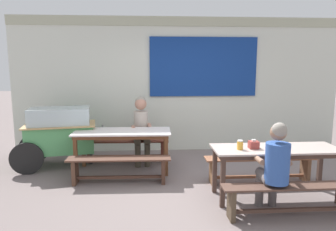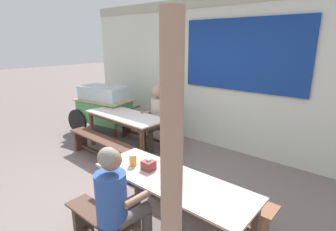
{
  "view_description": "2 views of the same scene",
  "coord_description": "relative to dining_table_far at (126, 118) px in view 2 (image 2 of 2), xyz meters",
  "views": [
    {
      "loc": [
        -0.71,
        -4.41,
        1.88
      ],
      "look_at": [
        -0.4,
        0.18,
        1.14
      ],
      "focal_mm": 33.03,
      "sensor_mm": 36.0,
      "label": 1
    },
    {
      "loc": [
        2.64,
        -2.18,
        2.11
      ],
      "look_at": [
        0.33,
        0.53,
        1.1
      ],
      "focal_mm": 28.15,
      "sensor_mm": 36.0,
      "label": 2
    }
  ],
  "objects": [
    {
      "name": "condiment_jar",
      "position": [
        1.72,
        -1.36,
        0.14
      ],
      "size": [
        0.08,
        0.08,
        0.13
      ],
      "color": "gold",
      "rests_on": "dining_table_near"
    },
    {
      "name": "person_center_facing",
      "position": [
        0.32,
        0.51,
        0.07
      ],
      "size": [
        0.42,
        0.57,
        1.3
      ],
      "color": "#413B2F",
      "rests_on": "ground_plane"
    },
    {
      "name": "ground_plane",
      "position": [
        1.16,
        -1.01,
        -0.66
      ],
      "size": [
        40.0,
        40.0,
        0.0
      ],
      "primitive_type": "plane",
      "color": "slate"
    },
    {
      "name": "tissue_box",
      "position": [
        1.92,
        -1.32,
        0.13
      ],
      "size": [
        0.13,
        0.12,
        0.13
      ],
      "color": "brown",
      "rests_on": "dining_table_near"
    },
    {
      "name": "bench_far_front",
      "position": [
        -0.02,
        -0.59,
        -0.38
      ],
      "size": [
        1.66,
        0.33,
        0.42
      ],
      "color": "#513327",
      "rests_on": "ground_plane"
    },
    {
      "name": "food_cart",
      "position": [
        -1.21,
        0.36,
        -0.0
      ],
      "size": [
        1.72,
        0.98,
        1.12
      ],
      "color": "#52A360",
      "rests_on": "ground_plane"
    },
    {
      "name": "person_near_front",
      "position": [
        2.02,
        -1.83,
        0.01
      ],
      "size": [
        0.42,
        0.55,
        1.22
      ],
      "color": "#635B5B",
      "rests_on": "ground_plane"
    },
    {
      "name": "dining_table_near",
      "position": [
        2.25,
        -1.31,
        -0.0
      ],
      "size": [
        1.79,
        0.63,
        0.74
      ],
      "color": "#BDABA2",
      "rests_on": "ground_plane"
    },
    {
      "name": "dining_table_far",
      "position": [
        0.0,
        0.0,
        0.0
      ],
      "size": [
        1.72,
        0.74,
        0.74
      ],
      "color": "silver",
      "rests_on": "ground_plane"
    },
    {
      "name": "bench_near_back",
      "position": [
        2.25,
        -0.72,
        -0.39
      ],
      "size": [
        1.78,
        0.3,
        0.42
      ],
      "color": "brown",
      "rests_on": "ground_plane"
    },
    {
      "name": "backdrop_wall",
      "position": [
        1.17,
        1.42,
        0.87
      ],
      "size": [
        7.21,
        0.23,
        2.93
      ],
      "color": "silver",
      "rests_on": "ground_plane"
    },
    {
      "name": "bench_far_back",
      "position": [
        0.02,
        0.59,
        -0.38
      ],
      "size": [
        1.69,
        0.3,
        0.42
      ],
      "color": "#602B1D",
      "rests_on": "ground_plane"
    }
  ]
}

